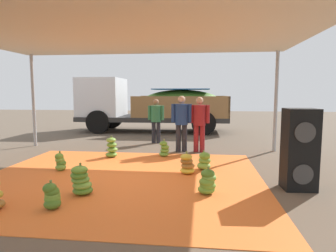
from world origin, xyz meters
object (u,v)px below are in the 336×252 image
Objects in this scene: banana_bunch_6 at (187,164)px; cargo_truck_main at (149,104)px; banana_bunch_9 at (60,162)px; banana_bunch_3 at (204,161)px; banana_bunch_2 at (207,182)px; banana_bunch_8 at (81,181)px; banana_bunch_0 at (52,196)px; worker_1 at (181,119)px; worker_2 at (199,120)px; worker_0 at (156,118)px; banana_bunch_4 at (112,148)px; banana_bunch_5 at (164,149)px; speaker_stack at (300,149)px.

cargo_truck_main is (-2.08, 6.95, 1.01)m from banana_bunch_6.
banana_bunch_6 is at bearing 1.21° from banana_bunch_9.
banana_bunch_6 is (-0.37, -0.39, 0.02)m from banana_bunch_3.
banana_bunch_2 is at bearing -73.07° from cargo_truck_main.
banana_bunch_8 is (-2.10, -1.89, 0.05)m from banana_bunch_3.
banana_bunch_3 is at bearing -69.51° from cargo_truck_main.
banana_bunch_0 is at bearing -158.79° from banana_bunch_2.
worker_1 is 1.02× the size of worker_2.
banana_bunch_0 is 6.04m from worker_0.
banana_bunch_8 is 8.51m from cargo_truck_main.
banana_bunch_4 is at bearing 64.20° from banana_bunch_9.
banana_bunch_4 is 0.35× the size of worker_1.
worker_0 is (-1.68, 5.06, 0.68)m from banana_bunch_2.
banana_bunch_5 is at bearing -118.45° from worker_1.
banana_bunch_6 is at bearing -133.28° from banana_bunch_3.
banana_bunch_5 is at bearing -75.40° from worker_0.
banana_bunch_4 is 0.09× the size of cargo_truck_main.
banana_bunch_3 is 0.54m from banana_bunch_6.
banana_bunch_3 is 1.66m from banana_bunch_5.
banana_bunch_4 is 1.23× the size of banana_bunch_5.
worker_2 is (2.15, 4.59, 0.75)m from banana_bunch_0.
banana_bunch_3 is 0.89× the size of banana_bunch_6.
banana_bunch_3 is at bearing 46.72° from banana_bunch_6.
banana_bunch_9 is 7.12m from cargo_truck_main.
banana_bunch_5 is at bearing 138.73° from speaker_stack.
banana_bunch_8 is at bearing -138.10° from banana_bunch_3.
worker_2 is at bearing 84.63° from banana_bunch_6.
banana_bunch_5 is at bearing 111.14° from banana_bunch_2.
banana_bunch_9 is (-2.12, -1.72, -0.01)m from banana_bunch_5.
banana_bunch_8 is at bearing -94.96° from worker_0.
banana_bunch_9 is 0.26× the size of worker_1.
banana_bunch_9 is (-2.83, -0.06, -0.02)m from banana_bunch_6.
banana_bunch_0 is at bearing -160.85° from speaker_stack.
worker_0 is 1.71m from worker_1.
banana_bunch_8 is 3.88m from speaker_stack.
banana_bunch_2 is at bearing -79.10° from worker_1.
banana_bunch_2 is 3.66m from banana_bunch_4.
banana_bunch_6 is at bearing -66.92° from banana_bunch_5.
worker_2 is at bearing 63.56° from banana_bunch_8.
banana_bunch_0 is at bearing -86.90° from banana_bunch_4.
banana_bunch_5 reaches higher than banana_bunch_3.
speaker_stack is (1.64, 0.47, 0.52)m from banana_bunch_2.
banana_bunch_4 reaches higher than banana_bunch_6.
banana_bunch_5 reaches higher than banana_bunch_2.
banana_bunch_8 reaches higher than banana_bunch_0.
banana_bunch_8 reaches higher than banana_bunch_6.
banana_bunch_8 is at bearing -116.44° from worker_2.
worker_0 is 5.66m from speaker_stack.
worker_0 is 0.92× the size of worker_1.
banana_bunch_2 is at bearing 6.97° from banana_bunch_8.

